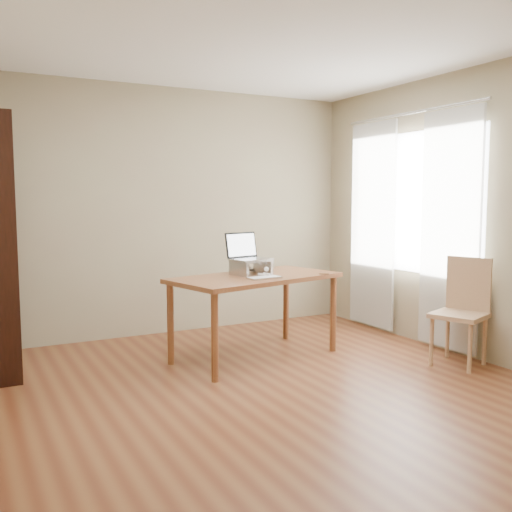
{
  "coord_description": "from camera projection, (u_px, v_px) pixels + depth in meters",
  "views": [
    {
      "loc": [
        -2.1,
        -3.54,
        1.45
      ],
      "look_at": [
        0.26,
        0.93,
        0.93
      ],
      "focal_mm": 40.0,
      "sensor_mm": 36.0,
      "label": 1
    }
  ],
  "objects": [
    {
      "name": "room",
      "position": [
        287.0,
        218.0,
        4.13
      ],
      "size": [
        4.04,
        4.54,
        2.64
      ],
      "color": "#5B2B18",
      "rests_on": "ground"
    },
    {
      "name": "curtains",
      "position": [
        408.0,
        225.0,
        5.71
      ],
      "size": [
        0.03,
        1.9,
        2.25
      ],
      "color": "silver",
      "rests_on": "ground"
    },
    {
      "name": "desk",
      "position": [
        255.0,
        285.0,
        5.13
      ],
      "size": [
        1.65,
        1.09,
        0.75
      ],
      "rotation": [
        0.0,
        0.0,
        0.23
      ],
      "color": "brown",
      "rests_on": "ground"
    },
    {
      "name": "laptop_stand",
      "position": [
        251.0,
        266.0,
        5.18
      ],
      "size": [
        0.32,
        0.25,
        0.13
      ],
      "rotation": [
        0.0,
        0.0,
        0.23
      ],
      "color": "silver",
      "rests_on": "desk"
    },
    {
      "name": "laptop",
      "position": [
        248.0,
        253.0,
        5.23
      ],
      "size": [
        0.4,
        0.37,
        0.25
      ],
      "rotation": [
        0.0,
        0.0,
        0.23
      ],
      "color": "silver",
      "rests_on": "laptop_stand"
    },
    {
      "name": "keyboard",
      "position": [
        264.0,
        278.0,
        4.92
      ],
      "size": [
        0.3,
        0.15,
        0.02
      ],
      "rotation": [
        0.0,
        0.0,
        0.08
      ],
      "color": "silver",
      "rests_on": "desk"
    },
    {
      "name": "coaster",
      "position": [
        324.0,
        274.0,
        5.21
      ],
      "size": [
        0.1,
        0.1,
        0.01
      ],
      "primitive_type": "cylinder",
      "color": "brown",
      "rests_on": "desk"
    },
    {
      "name": "cat",
      "position": [
        251.0,
        267.0,
        5.22
      ],
      "size": [
        0.24,
        0.47,
        0.14
      ],
      "rotation": [
        0.0,
        0.0,
        0.21
      ],
      "color": "#403732",
      "rests_on": "desk"
    },
    {
      "name": "chair",
      "position": [
        465.0,
        308.0,
        4.93
      ],
      "size": [
        0.53,
        0.53,
        0.93
      ],
      "rotation": [
        0.0,
        0.0,
        0.36
      ],
      "color": "tan",
      "rests_on": "ground"
    }
  ]
}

